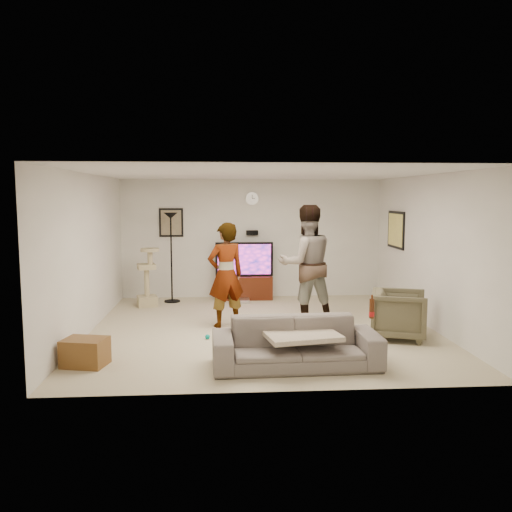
{
  "coord_description": "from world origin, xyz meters",
  "views": [
    {
      "loc": [
        -0.67,
        -8.22,
        2.14
      ],
      "look_at": [
        -0.09,
        0.2,
        1.17
      ],
      "focal_mm": 36.34,
      "sensor_mm": 36.0,
      "label": 1
    }
  ],
  "objects": [
    {
      "name": "ceiling",
      "position": [
        0.0,
        0.0,
        2.51
      ],
      "size": [
        5.5,
        5.5,
        0.02
      ],
      "primitive_type": "cube",
      "color": "silver",
      "rests_on": "wall_back"
    },
    {
      "name": "console_box",
      "position": [
        -0.29,
        2.11,
        0.04
      ],
      "size": [
        0.4,
        0.3,
        0.07
      ],
      "primitive_type": "cube",
      "color": "beige",
      "rests_on": "floor"
    },
    {
      "name": "wall_right",
      "position": [
        2.75,
        0.0,
        1.25
      ],
      "size": [
        0.04,
        5.5,
        2.5
      ],
      "primitive_type": "cube",
      "color": "silver",
      "rests_on": "floor"
    },
    {
      "name": "side_table",
      "position": [
        -2.4,
        -1.7,
        0.18
      ],
      "size": [
        0.6,
        0.5,
        0.35
      ],
      "primitive_type": "cube",
      "rotation": [
        0.0,
        0.0,
        -0.22
      ],
      "color": "brown",
      "rests_on": "floor"
    },
    {
      "name": "picture_back",
      "position": [
        -1.7,
        2.73,
        1.6
      ],
      "size": [
        0.42,
        0.03,
        0.52
      ],
      "primitive_type": "cube",
      "color": "#776B52",
      "rests_on": "wall_back"
    },
    {
      "name": "wall_clock",
      "position": [
        0.0,
        2.72,
        2.1
      ],
      "size": [
        0.26,
        0.04,
        0.26
      ],
      "primitive_type": "cylinder",
      "rotation": [
        1.57,
        0.0,
        0.0
      ],
      "color": "white",
      "rests_on": "wall_back"
    },
    {
      "name": "tv_screen",
      "position": [
        -0.18,
        2.46,
        0.84
      ],
      "size": [
        1.11,
        0.01,
        0.63
      ],
      "primitive_type": "cube",
      "color": "#E42D98",
      "rests_on": "tv"
    },
    {
      "name": "wall_front",
      "position": [
        0.0,
        -2.75,
        1.25
      ],
      "size": [
        5.5,
        0.04,
        2.5
      ],
      "primitive_type": "cube",
      "color": "silver",
      "rests_on": "floor"
    },
    {
      "name": "beer_bottle",
      "position": [
        1.23,
        -1.92,
        0.74
      ],
      "size": [
        0.06,
        0.06,
        0.25
      ],
      "primitive_type": "cylinder",
      "color": "#48200B",
      "rests_on": "sofa"
    },
    {
      "name": "picture_right",
      "position": [
        2.73,
        1.6,
        1.5
      ],
      "size": [
        0.03,
        0.78,
        0.62
      ],
      "primitive_type": "cube",
      "color": "#D5CB63",
      "rests_on": "wall_right"
    },
    {
      "name": "wall_speaker",
      "position": [
        0.0,
        2.69,
        1.38
      ],
      "size": [
        0.25,
        0.1,
        0.1
      ],
      "primitive_type": "cube",
      "color": "black",
      "rests_on": "wall_back"
    },
    {
      "name": "floor_lamp",
      "position": [
        -1.67,
        2.29,
        0.91
      ],
      "size": [
        0.32,
        0.32,
        1.81
      ],
      "primitive_type": "cylinder",
      "color": "black",
      "rests_on": "floor"
    },
    {
      "name": "throw_blanket",
      "position": [
        0.33,
        -1.92,
        0.41
      ],
      "size": [
        1.02,
        0.86,
        0.06
      ],
      "primitive_type": "cube",
      "rotation": [
        0.0,
        0.0,
        0.19
      ],
      "color": "beige",
      "rests_on": "sofa"
    },
    {
      "name": "cat_tree",
      "position": [
        -2.12,
        1.9,
        0.58
      ],
      "size": [
        0.46,
        0.46,
        1.15
      ],
      "primitive_type": "cube",
      "rotation": [
        0.0,
        0.0,
        0.28
      ],
      "color": "tan",
      "rests_on": "floor"
    },
    {
      "name": "tv_stand",
      "position": [
        -0.18,
        2.5,
        0.24
      ],
      "size": [
        1.16,
        0.45,
        0.48
      ],
      "primitive_type": "cube",
      "color": "#3A1408",
      "rests_on": "floor"
    },
    {
      "name": "wall_back",
      "position": [
        0.0,
        2.75,
        1.25
      ],
      "size": [
        5.5,
        0.04,
        2.5
      ],
      "primitive_type": "cube",
      "color": "silver",
      "rests_on": "floor"
    },
    {
      "name": "toy_ball",
      "position": [
        -0.88,
        -0.57,
        0.04
      ],
      "size": [
        0.07,
        0.07,
        0.07
      ],
      "primitive_type": "sphere",
      "color": "#039186",
      "rests_on": "floor"
    },
    {
      "name": "wall_left",
      "position": [
        -2.75,
        0.0,
        1.25
      ],
      "size": [
        0.04,
        5.5,
        2.5
      ],
      "primitive_type": "cube",
      "color": "silver",
      "rests_on": "floor"
    },
    {
      "name": "person_left",
      "position": [
        -0.59,
        0.19,
        0.86
      ],
      "size": [
        0.74,
        0.63,
        1.73
      ],
      "primitive_type": "imported",
      "rotation": [
        0.0,
        0.0,
        3.54
      ],
      "color": "#A0A0A2",
      "rests_on": "floor"
    },
    {
      "name": "tv",
      "position": [
        -0.18,
        2.5,
        0.84
      ],
      "size": [
        1.2,
        0.08,
        0.71
      ],
      "primitive_type": "cube",
      "color": "black",
      "rests_on": "tv_stand"
    },
    {
      "name": "armchair",
      "position": [
        2.02,
        -0.7,
        0.37
      ],
      "size": [
        1.01,
        0.99,
        0.73
      ],
      "primitive_type": "imported",
      "rotation": [
        0.0,
        0.0,
        1.25
      ],
      "color": "brown",
      "rests_on": "floor"
    },
    {
      "name": "floor",
      "position": [
        0.0,
        0.0,
        -0.01
      ],
      "size": [
        5.5,
        5.5,
        0.02
      ],
      "primitive_type": "cube",
      "color": "#C4BA90",
      "rests_on": "ground"
    },
    {
      "name": "sofa",
      "position": [
        0.27,
        -1.92,
        0.31
      ],
      "size": [
        2.12,
        0.88,
        0.61
      ],
      "primitive_type": "imported",
      "rotation": [
        0.0,
        0.0,
        0.03
      ],
      "color": "#665D59",
      "rests_on": "floor"
    },
    {
      "name": "person_right",
      "position": [
        0.78,
        0.42,
        1.0
      ],
      "size": [
        1.08,
        0.91,
        2.01
      ],
      "primitive_type": "imported",
      "rotation": [
        0.0,
        0.0,
        3.3
      ],
      "color": "teal",
      "rests_on": "floor"
    }
  ]
}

